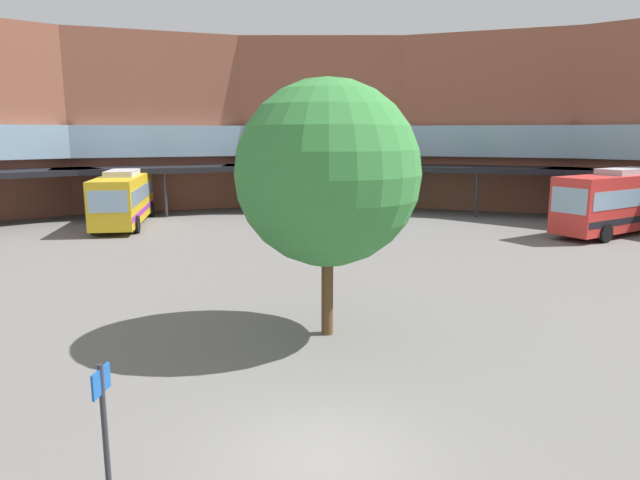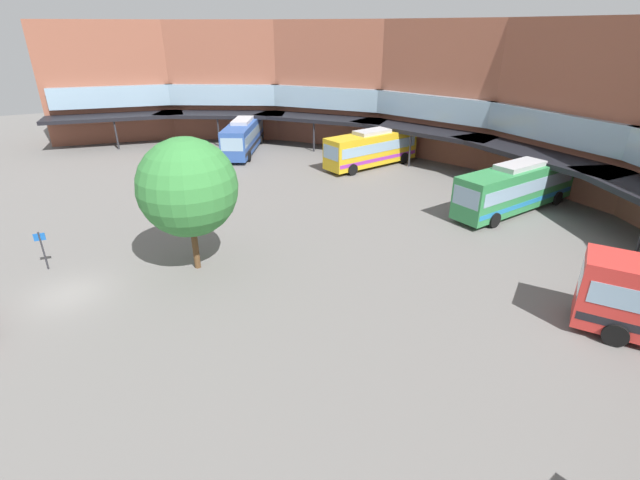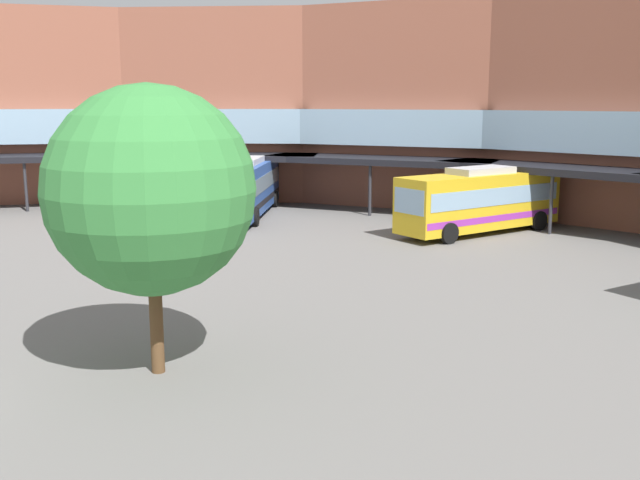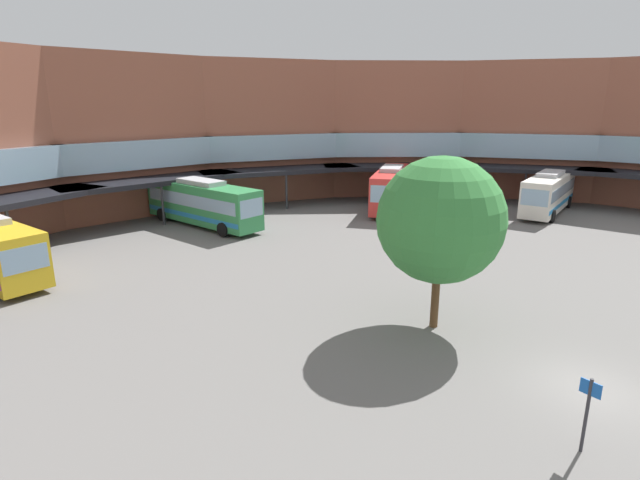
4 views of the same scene
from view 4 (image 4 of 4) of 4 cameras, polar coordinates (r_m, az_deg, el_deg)
name	(u,v)px [view 4 (image 4 of 4)]	position (r m, az deg, el deg)	size (l,w,h in m)	color
ground_plane	(592,389)	(21.06, 28.41, -14.63)	(129.83, 129.83, 0.00)	slate
station_building	(209,151)	(35.53, -12.46, 9.86)	(87.18, 44.73, 13.71)	#93543F
bus_0	(548,192)	(49.91, 24.47, 4.95)	(11.14, 4.67, 3.78)	silver
bus_2	(202,203)	(41.91, -13.18, 4.16)	(3.96, 12.04, 3.79)	#338C4C
bus_3	(391,188)	(47.72, 8.07, 5.90)	(10.78, 8.22, 4.01)	red
plaza_tree	(440,220)	(22.18, 13.48, 2.19)	(5.51, 5.51, 7.73)	brown
stop_sign_post	(588,407)	(16.98, 28.05, -16.39)	(0.10, 0.60, 2.38)	#2D2D33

